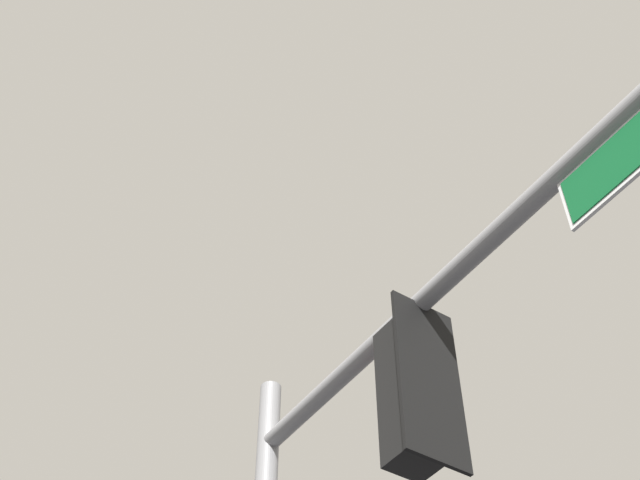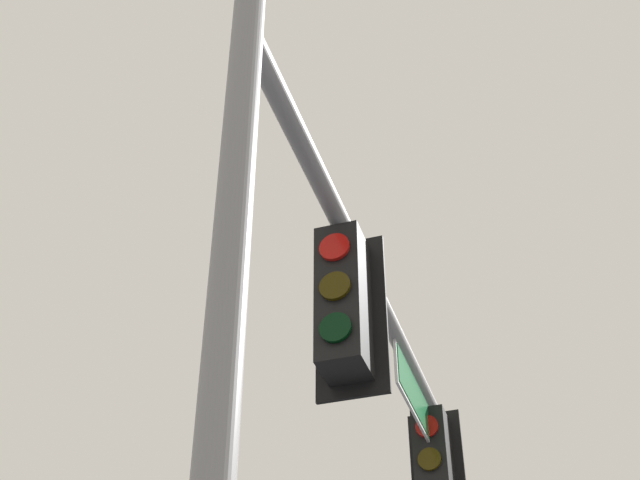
% 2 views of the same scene
% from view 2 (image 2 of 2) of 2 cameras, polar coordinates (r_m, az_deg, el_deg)
% --- Properties ---
extents(signal_pole_near, '(5.49, 0.75, 6.30)m').
position_cam_2_polar(signal_pole_near, '(6.24, 2.55, -9.21)').
color(signal_pole_near, gray).
rests_on(signal_pole_near, ground_plane).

